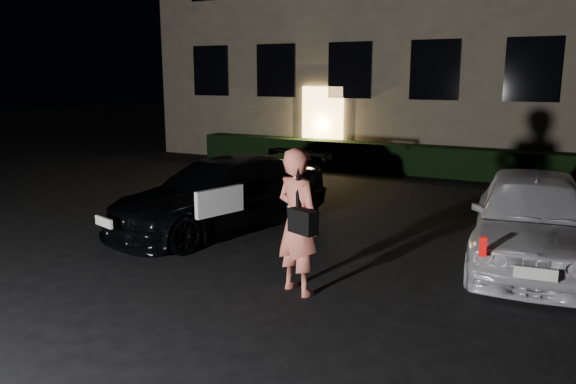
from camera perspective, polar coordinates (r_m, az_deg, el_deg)
The scene contains 5 objects.
ground at distance 7.40m, azimuth -6.69°, elevation -11.00°, with size 80.00×80.00×0.00m, color black.
hedge at distance 16.76m, azimuth 13.86°, elevation 3.11°, with size 15.00×0.70×0.85m, color black.
sedan at distance 10.59m, azimuth -6.79°, elevation -0.23°, with size 3.11×4.94×1.33m.
hatch at distance 9.30m, azimuth 23.58°, elevation -2.43°, with size 2.14×4.44×1.46m.
man at distance 7.36m, azimuth 1.05°, elevation -3.00°, with size 0.83×0.72×1.95m.
Camera 1 is at (3.89, -5.62, 2.86)m, focal length 35.00 mm.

